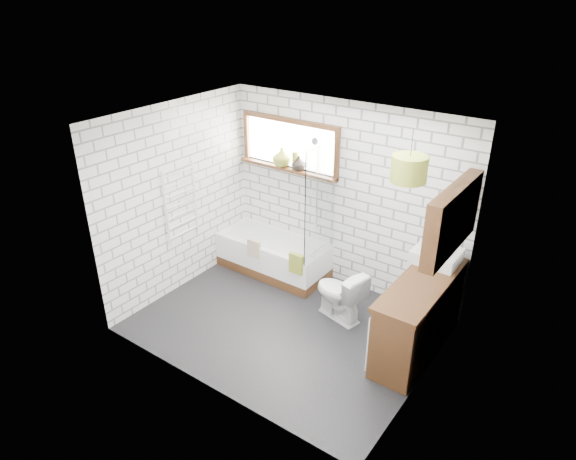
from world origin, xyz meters
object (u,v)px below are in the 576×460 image
Objects in this scene: bathtub at (273,255)px; toilet at (339,294)px; basin at (436,256)px; vanity at (419,316)px; pendant at (409,169)px.

toilet reaches higher than bathtub.
basin is at bearing 130.72° from toilet.
vanity is at bearing -83.16° from basin.
vanity is 1.68m from pendant.
bathtub is 2.79m from pendant.
vanity is at bearing -10.56° from bathtub.
basin is 0.74× the size of toilet.
bathtub is 4.33× the size of pendant.
bathtub is at bearing 167.97° from pendant.
pendant is (-0.24, -0.50, 1.14)m from basin.
pendant reaches higher than vanity.
pendant is (0.72, -0.01, 1.76)m from toilet.
vanity is (2.35, -0.44, 0.19)m from bathtub.
toilet is (1.33, -0.43, 0.09)m from bathtub.
bathtub is 2.31× the size of toilet.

